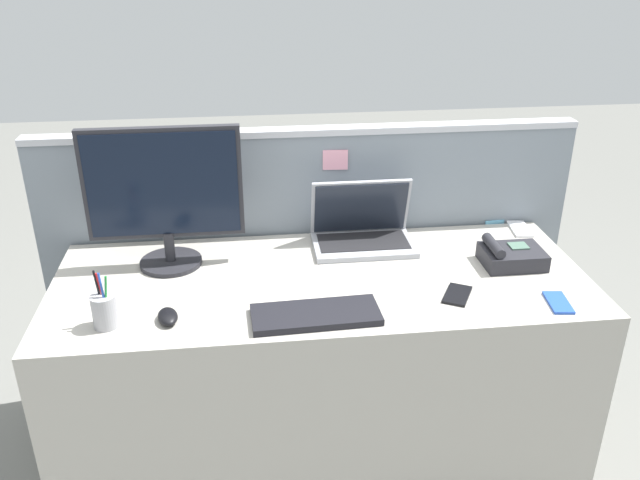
# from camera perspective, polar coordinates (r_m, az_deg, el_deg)

# --- Properties ---
(ground_plane) EXTENTS (10.00, 10.00, 0.00)m
(ground_plane) POSITION_cam_1_polar(r_m,az_deg,el_deg) (2.69, 0.13, -17.12)
(ground_plane) COLOR slate
(desk) EXTENTS (1.82, 0.73, 0.73)m
(desk) POSITION_cam_1_polar(r_m,az_deg,el_deg) (2.46, 0.14, -10.81)
(desk) COLOR #ADA89E
(desk) RESTS_ON ground_plane
(cubicle_divider) EXTENTS (2.07, 0.08, 1.14)m
(cubicle_divider) POSITION_cam_1_polar(r_m,az_deg,el_deg) (2.69, -0.90, -2.12)
(cubicle_divider) COLOR gray
(cubicle_divider) RESTS_ON ground_plane
(desktop_monitor) EXTENTS (0.53, 0.22, 0.50)m
(desktop_monitor) POSITION_cam_1_polar(r_m,az_deg,el_deg) (2.31, -13.29, 4.06)
(desktop_monitor) COLOR #232328
(desktop_monitor) RESTS_ON desk
(laptop) EXTENTS (0.37, 0.24, 0.24)m
(laptop) POSITION_cam_1_polar(r_m,az_deg,el_deg) (2.48, 3.65, 1.01)
(laptop) COLOR #9EA0A8
(laptop) RESTS_ON desk
(desk_phone) EXTENTS (0.21, 0.16, 0.09)m
(desk_phone) POSITION_cam_1_polar(r_m,az_deg,el_deg) (2.43, 16.10, -1.32)
(desk_phone) COLOR #232328
(desk_phone) RESTS_ON desk
(keyboard_main) EXTENTS (0.40, 0.18, 0.02)m
(keyboard_main) POSITION_cam_1_polar(r_m,az_deg,el_deg) (2.04, -0.37, -6.46)
(keyboard_main) COLOR black
(keyboard_main) RESTS_ON desk
(computer_mouse_right_hand) EXTENTS (0.08, 0.11, 0.03)m
(computer_mouse_right_hand) POSITION_cam_1_polar(r_m,az_deg,el_deg) (2.07, -12.98, -6.44)
(computer_mouse_right_hand) COLOR black
(computer_mouse_right_hand) RESTS_ON desk
(pen_cup) EXTENTS (0.07, 0.07, 0.18)m
(pen_cup) POSITION_cam_1_polar(r_m,az_deg,el_deg) (2.07, -18.06, -5.79)
(pen_cup) COLOR #99999E
(pen_cup) RESTS_ON desk
(cell_phone_black_slab) EXTENTS (0.13, 0.15, 0.01)m
(cell_phone_black_slab) POSITION_cam_1_polar(r_m,az_deg,el_deg) (2.20, 11.74, -4.63)
(cell_phone_black_slab) COLOR black
(cell_phone_black_slab) RESTS_ON desk
(cell_phone_white_slab) EXTENTS (0.08, 0.15, 0.01)m
(cell_phone_white_slab) POSITION_cam_1_polar(r_m,az_deg,el_deg) (2.73, 16.84, 0.91)
(cell_phone_white_slab) COLOR silver
(cell_phone_white_slab) RESTS_ON desk
(cell_phone_blue_case) EXTENTS (0.08, 0.14, 0.01)m
(cell_phone_blue_case) POSITION_cam_1_polar(r_m,az_deg,el_deg) (2.24, 19.83, -5.09)
(cell_phone_blue_case) COLOR blue
(cell_phone_blue_case) RESTS_ON desk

